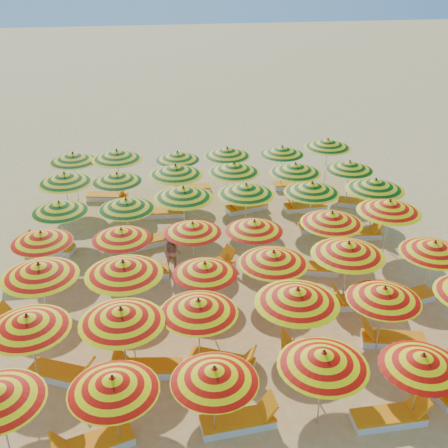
{
  "coord_description": "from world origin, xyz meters",
  "views": [
    {
      "loc": [
        -2.34,
        -15.71,
        9.99
      ],
      "look_at": [
        0.0,
        0.5,
        1.6
      ],
      "focal_mm": 45.0,
      "sensor_mm": 36.0,
      "label": 1
    }
  ],
  "objects_px": {
    "lounger_24": "(109,196)",
    "umbrella_36": "(73,157)",
    "umbrella_40": "(282,150)",
    "umbrella_20": "(193,228)",
    "umbrella_23": "(390,206)",
    "umbrella_21": "(254,226)",
    "lounger_0": "(92,445)",
    "lounger_12": "(33,282)",
    "lounger_22": "(304,207)",
    "lounger_1": "(240,421)",
    "lounger_14": "(211,266)",
    "umbrella_16": "(348,249)",
    "umbrella_32": "(176,170)",
    "lounger_21": "(246,207)",
    "umbrella_24": "(59,207)",
    "umbrella_38": "(177,156)",
    "umbrella_22": "(332,218)",
    "lounger_10": "(359,302)",
    "lounger_7": "(311,352)",
    "lounger_13": "(141,272)",
    "umbrella_26": "(183,193)",
    "lounger_23": "(360,203)",
    "umbrella_29": "(375,185)",
    "lounger_2": "(391,417)",
    "lounger_8": "(391,339)",
    "lounger_4": "(63,374)",
    "beachgoer_b": "(172,253)",
    "umbrella_19": "(121,234)",
    "umbrella_33": "(234,168)",
    "umbrella_7": "(121,315)",
    "umbrella_25": "(126,204)",
    "lounger_17": "(144,242)",
    "umbrella_14": "(205,268)",
    "umbrella_15": "(273,257)",
    "lounger_6": "(223,362)",
    "umbrella_34": "(295,168)",
    "umbrella_6": "(28,322)",
    "umbrella_13": "(123,268)",
    "umbrella_18": "(41,237)",
    "umbrella_8": "(198,306)",
    "lounger_9": "(28,322)",
    "lounger_5": "(147,368)",
    "umbrella_3": "(324,359)",
    "umbrella_35": "(350,166)",
    "umbrella_28": "(312,188)",
    "umbrella_2": "(214,375)",
    "lounger_20": "(162,213)",
    "umbrella_30": "(65,178)",
    "lounger_26": "(294,185)",
    "lounger_25": "(190,188)",
    "lounger_16": "(49,248)",
    "umbrella_17": "(434,248)",
    "umbrella_12": "(39,270)",
    "umbrella_39": "(227,152)",
    "umbrella_27": "(246,189)"
  },
  "relations": [
    {
      "from": "lounger_24",
      "to": "umbrella_36",
      "type": "bearing_deg",
      "value": 177.76
    },
    {
      "from": "umbrella_40",
      "to": "umbrella_20",
      "type": "bearing_deg",
      "value": -124.38
    },
    {
      "from": "umbrella_23",
      "to": "umbrella_36",
      "type": "relative_size",
      "value": 1.21
    },
    {
      "from": "umbrella_21",
      "to": "lounger_0",
      "type": "distance_m",
      "value": 8.42
    },
    {
      "from": "lounger_12",
      "to": "lounger_24",
      "type": "xyz_separation_m",
      "value": [
        2.15,
        6.43,
        0.0
      ]
    },
    {
      "from": "umbrella_36",
      "to": "lounger_22",
      "type": "distance_m",
      "value": 9.77
    },
    {
      "from": "lounger_1",
      "to": "lounger_14",
      "type": "height_order",
      "value": "same"
    },
    {
      "from": "umbrella_16",
      "to": "umbrella_32",
      "type": "height_order",
      "value": "umbrella_16"
    },
    {
      "from": "lounger_14",
      "to": "lounger_21",
      "type": "xyz_separation_m",
      "value": [
        1.96,
        4.39,
        0.0
      ]
    },
    {
      "from": "umbrella_24",
      "to": "umbrella_38",
      "type": "distance_m",
      "value": 6.35
    },
    {
      "from": "umbrella_21",
      "to": "lounger_21",
      "type": "distance_m",
      "value": 5.0
    },
    {
      "from": "lounger_21",
      "to": "umbrella_22",
      "type": "bearing_deg",
      "value": 96.08
    },
    {
      "from": "lounger_10",
      "to": "lounger_7",
      "type": "bearing_deg",
      "value": 49.09
    },
    {
      "from": "lounger_13",
      "to": "umbrella_26",
      "type": "bearing_deg",
      "value": -127.67
    },
    {
      "from": "umbrella_16",
      "to": "lounger_1",
      "type": "distance_m",
      "value": 5.97
    },
    {
      "from": "umbrella_23",
      "to": "umbrella_20",
      "type": "bearing_deg",
      "value": -179.52
    },
    {
      "from": "umbrella_23",
      "to": "umbrella_32",
      "type": "height_order",
      "value": "umbrella_23"
    },
    {
      "from": "lounger_23",
      "to": "umbrella_29",
      "type": "bearing_deg",
      "value": -78.27
    },
    {
      "from": "lounger_2",
      "to": "lounger_8",
      "type": "bearing_deg",
      "value": 65.36
    },
    {
      "from": "lounger_4",
      "to": "beachgoer_b",
      "type": "xyz_separation_m",
      "value": [
        3.06,
        4.83,
        0.49
      ]
    },
    {
      "from": "umbrella_19",
      "to": "umbrella_33",
      "type": "distance_m",
      "value": 6.31
    },
    {
      "from": "umbrella_7",
      "to": "umbrella_25",
      "type": "distance_m",
      "value": 6.61
    },
    {
      "from": "lounger_17",
      "to": "umbrella_22",
      "type": "bearing_deg",
      "value": 140.53
    },
    {
      "from": "umbrella_14",
      "to": "umbrella_15",
      "type": "distance_m",
      "value": 1.98
    },
    {
      "from": "umbrella_21",
      "to": "lounger_6",
      "type": "relative_size",
      "value": 1.3
    },
    {
      "from": "umbrella_34",
      "to": "lounger_12",
      "type": "relative_size",
      "value": 1.48
    },
    {
      "from": "umbrella_19",
      "to": "lounger_7",
      "type": "height_order",
      "value": "umbrella_19"
    },
    {
      "from": "umbrella_6",
      "to": "umbrella_13",
      "type": "bearing_deg",
      "value": 41.43
    },
    {
      "from": "umbrella_18",
      "to": "lounger_17",
      "type": "xyz_separation_m",
      "value": [
        3.07,
        2.18,
        -1.62
      ]
    },
    {
      "from": "umbrella_23",
      "to": "lounger_13",
      "type": "height_order",
      "value": "umbrella_23"
    },
    {
      "from": "umbrella_8",
      "to": "lounger_9",
      "type": "distance_m",
      "value": 5.52
    },
    {
      "from": "lounger_5",
      "to": "lounger_8",
      "type": "height_order",
      "value": "same"
    },
    {
      "from": "lounger_7",
      "to": "umbrella_3",
      "type": "bearing_deg",
      "value": 90.39
    },
    {
      "from": "umbrella_15",
      "to": "umbrella_29",
      "type": "xyz_separation_m",
      "value": [
        4.75,
        4.33,
        0.13
      ]
    },
    {
      "from": "umbrella_35",
      "to": "lounger_6",
      "type": "height_order",
      "value": "umbrella_35"
    },
    {
      "from": "umbrella_28",
      "to": "beachgoer_b",
      "type": "xyz_separation_m",
      "value": [
        -5.24,
        -1.84,
        -1.26
      ]
    },
    {
      "from": "umbrella_23",
      "to": "umbrella_32",
      "type": "distance_m",
      "value": 8.09
    },
    {
      "from": "umbrella_2",
      "to": "lounger_20",
      "type": "height_order",
      "value": "umbrella_2"
    },
    {
      "from": "umbrella_30",
      "to": "umbrella_24",
      "type": "bearing_deg",
      "value": -88.89
    },
    {
      "from": "umbrella_33",
      "to": "lounger_26",
      "type": "relative_size",
      "value": 1.33
    },
    {
      "from": "umbrella_19",
      "to": "lounger_24",
      "type": "height_order",
      "value": "umbrella_19"
    },
    {
      "from": "umbrella_14",
      "to": "umbrella_24",
      "type": "distance_m",
      "value": 6.37
    },
    {
      "from": "lounger_1",
      "to": "lounger_25",
      "type": "height_order",
      "value": "same"
    },
    {
      "from": "umbrella_2",
      "to": "lounger_16",
      "type": "bearing_deg",
      "value": 117.86
    },
    {
      "from": "umbrella_23",
      "to": "umbrella_25",
      "type": "relative_size",
      "value": 1.19
    },
    {
      "from": "umbrella_13",
      "to": "umbrella_24",
      "type": "relative_size",
      "value": 0.92
    },
    {
      "from": "umbrella_17",
      "to": "lounger_21",
      "type": "xyz_separation_m",
      "value": [
        -4.33,
        7.07,
        -1.72
      ]
    },
    {
      "from": "umbrella_12",
      "to": "lounger_0",
      "type": "bearing_deg",
      "value": -71.76
    },
    {
      "from": "umbrella_26",
      "to": "umbrella_39",
      "type": "xyz_separation_m",
      "value": [
        2.2,
        4.31,
        -0.14
      ]
    },
    {
      "from": "umbrella_27",
      "to": "lounger_16",
      "type": "relative_size",
      "value": 1.48
    }
  ]
}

